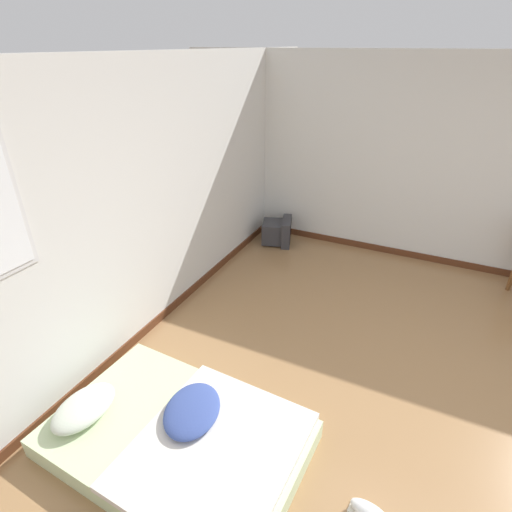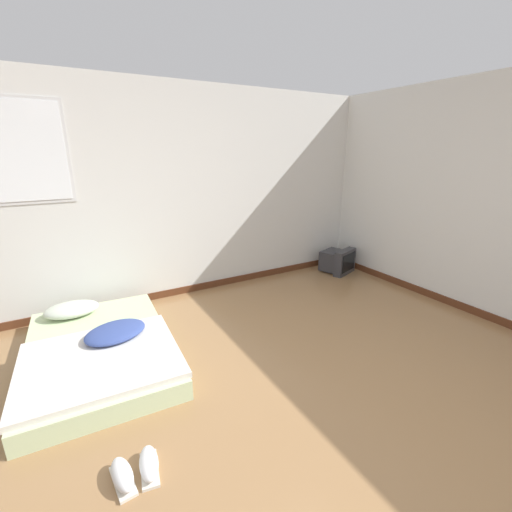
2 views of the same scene
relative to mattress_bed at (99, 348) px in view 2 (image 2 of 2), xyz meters
The scene contains 5 objects.
ground_plane 2.08m from the mattress_bed, 64.75° to the right, with size 20.00×20.00×0.00m, color #997047.
wall_back 1.84m from the mattress_bed, 52.15° to the left, with size 8.39×0.08×2.60m.
mattress_bed is the anchor object (origin of this frame).
crt_tv 3.57m from the mattress_bed, 11.06° to the left, with size 0.53×0.52×0.38m.
sneaker_pair 1.38m from the mattress_bed, 88.47° to the right, with size 0.29×0.27×0.10m.
Camera 2 is at (-1.01, -1.17, 1.83)m, focal length 24.00 mm.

